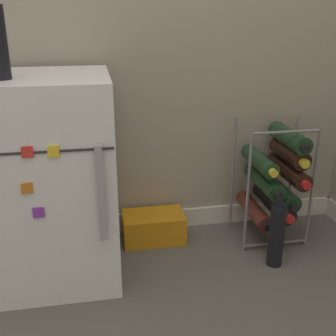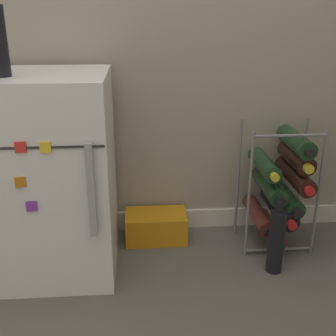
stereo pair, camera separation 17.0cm
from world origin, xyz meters
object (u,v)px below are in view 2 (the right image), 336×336
at_px(mini_fridge, 47,176).
at_px(soda_box, 156,226).
at_px(loose_bottle_floor, 276,241).
at_px(wine_rack, 280,186).

height_order(mini_fridge, soda_box, mini_fridge).
xyz_separation_m(mini_fridge, soda_box, (0.43, 0.16, -0.33)).
distance_m(soda_box, loose_bottle_floor, 0.55).
bearing_deg(mini_fridge, wine_rack, 5.37).
distance_m(mini_fridge, soda_box, 0.56).
bearing_deg(loose_bottle_floor, soda_box, 148.11).
distance_m(wine_rack, loose_bottle_floor, 0.27).
bearing_deg(wine_rack, mini_fridge, -174.63).
xyz_separation_m(wine_rack, soda_box, (-0.54, 0.07, -0.21)).
xyz_separation_m(wine_rack, loose_bottle_floor, (-0.07, -0.22, -0.14)).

